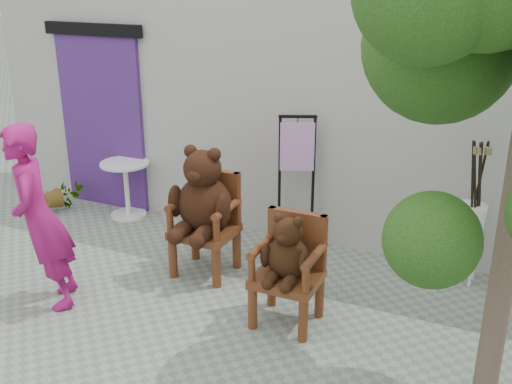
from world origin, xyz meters
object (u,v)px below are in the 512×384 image
Objects in this scene: chair_big at (204,204)px; cafe_table at (126,183)px; chair_small at (289,259)px; display_stand at (296,199)px; stool_bucket at (470,222)px; person at (40,218)px.

chair_big is 1.90× the size of cafe_table.
display_stand is at bearing 108.59° from chair_small.
stool_bucket is at bearing 46.39° from chair_small.
chair_big is 2.59m from stool_bucket.
display_stand reaches higher than chair_big.
cafe_table is at bearing 158.56° from person.
chair_big is 1.22m from chair_small.
cafe_table is (-2.71, 1.39, -0.16)m from chair_small.
person is 1.13× the size of display_stand.
person reaches higher than display_stand.
person is at bearing -149.36° from stool_bucket.
chair_small is at bearing 69.38° from person.
person is 2.64m from display_stand.
chair_big reaches higher than cafe_table.
stool_bucket reaches higher than chair_small.
chair_big is 1.31× the size of chair_small.
chair_small is 2.23m from person.
display_stand reaches higher than cafe_table.
cafe_table is (-0.59, 2.04, -0.42)m from person.
stool_bucket reaches higher than chair_big.
person is 2.17m from cafe_table.
chair_big is 0.89× the size of display_stand.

